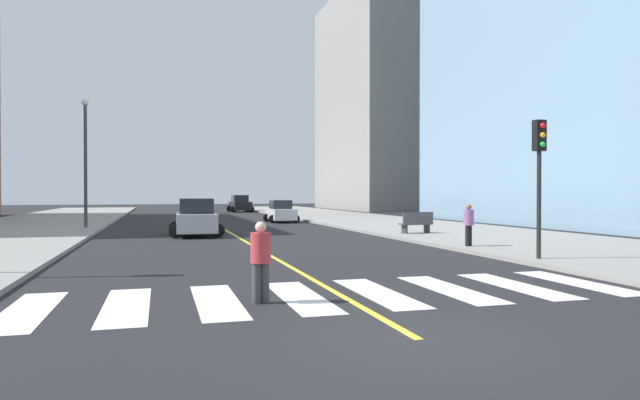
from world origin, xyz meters
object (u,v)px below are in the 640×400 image
Objects in this scene: car_black_nearest at (240,204)px; car_silver_third at (196,218)px; street_lamp at (85,152)px; traffic_light_near_corner at (539,161)px; park_bench at (417,223)px; car_white_second at (281,212)px; pedestrian_waiting_east at (469,223)px; pedestrian_crossing at (261,258)px.

car_silver_third is (-7.42, -37.04, -0.02)m from car_black_nearest.
street_lamp is (-13.63, -30.13, 3.84)m from car_black_nearest.
traffic_light_near_corner is 0.57× the size of street_lamp.
car_black_nearest is 40.36m from park_bench.
car_silver_third is (-7.21, -12.49, 0.13)m from car_white_second.
traffic_light_near_corner is at bearing -54.88° from car_silver_third.
car_black_nearest reaches higher than car_silver_third.
street_lamp is (-16.24, 17.25, 3.71)m from pedestrian_waiting_east.
car_white_second is 14.42m from car_silver_third.
car_white_second is 23.00m from pedestrian_waiting_east.
car_silver_third is 1.00× the size of traffic_light_near_corner.
pedestrian_crossing is at bearing 22.66° from traffic_light_near_corner.
car_black_nearest is at bearing 79.86° from car_silver_third.
car_black_nearest is at bearing 65.66° from street_lamp.
pedestrian_waiting_east is at bearing 31.59° from pedestrian_crossing.
car_silver_third is 2.68× the size of pedestrian_waiting_east.
car_black_nearest is 37.78m from car_silver_third.
pedestrian_crossing is 1.00× the size of pedestrian_waiting_east.
car_silver_third is 14.41m from pedestrian_waiting_east.
traffic_light_near_corner is 4.99m from pedestrian_waiting_east.
street_lamp reaches higher than traffic_light_near_corner.
traffic_light_near_corner reaches higher than car_black_nearest.
car_silver_third reaches higher than car_white_second.
street_lamp is at bearing -53.33° from traffic_light_near_corner.
car_silver_third is at bearing 81.20° from pedestrian_crossing.
pedestrian_crossing is (-11.06, -15.74, 0.24)m from park_bench.
car_white_second is at bearing -84.26° from traffic_light_near_corner.
traffic_light_near_corner is 2.43× the size of park_bench.
pedestrian_waiting_east is at bearing -91.06° from traffic_light_near_corner.
car_silver_third is at bearing -48.09° from street_lamp.
car_black_nearest is 1.20× the size of car_white_second.
car_black_nearest is at bearing 0.13° from park_bench.
pedestrian_crossing is 0.21× the size of street_lamp.
car_silver_third is at bearing -56.07° from traffic_light_near_corner.
car_black_nearest is at bearing 73.32° from pedestrian_crossing.
car_black_nearest reaches higher than car_white_second.
car_silver_third is 17.99m from traffic_light_near_corner.
pedestrian_crossing is (-9.79, -4.09, -2.38)m from traffic_light_near_corner.
pedestrian_crossing is at bearing 80.20° from car_black_nearest.
car_white_second reaches higher than pedestrian_crossing.
pedestrian_crossing reaches higher than park_bench.
park_bench is (1.26, 11.66, -2.62)m from traffic_light_near_corner.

